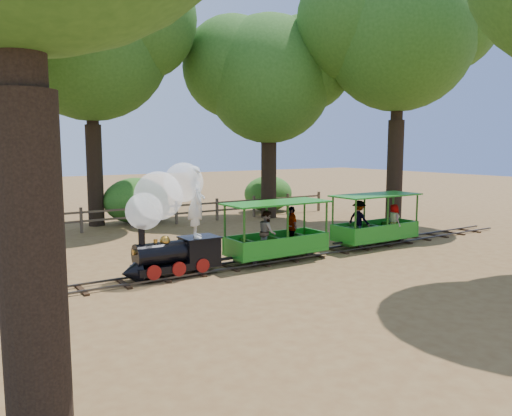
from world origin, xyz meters
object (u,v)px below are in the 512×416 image
carriage_front (277,236)px  carriage_rear (373,224)px  locomotive (169,211)px  fence (154,212)px

carriage_front → carriage_rear: 3.97m
locomotive → carriage_rear: bearing=-0.6°
locomotive → fence: size_ratio=0.17×
locomotive → carriage_front: size_ratio=0.95×
locomotive → carriage_front: locomotive is taller
fence → locomotive: bearing=-109.0°
carriage_rear → locomotive: bearing=179.4°
locomotive → carriage_front: 3.49m
carriage_front → locomotive: bearing=178.5°
locomotive → carriage_front: bearing=-1.5°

